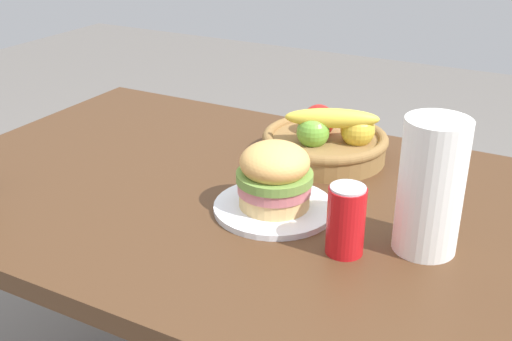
# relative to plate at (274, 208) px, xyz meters

# --- Properties ---
(dining_table) EXTENTS (1.40, 0.90, 0.75)m
(dining_table) POSITION_rel_plate_xyz_m (-0.10, 0.05, -0.11)
(dining_table) COLOR #4C301C
(dining_table) RESTS_ON ground_plane
(plate) EXTENTS (0.24, 0.24, 0.01)m
(plate) POSITION_rel_plate_xyz_m (0.00, 0.00, 0.00)
(plate) COLOR white
(plate) RESTS_ON dining_table
(sandwich) EXTENTS (0.15, 0.15, 0.13)m
(sandwich) POSITION_rel_plate_xyz_m (0.00, 0.00, 0.07)
(sandwich) COLOR #E5BC75
(sandwich) RESTS_ON plate
(soda_can) EXTENTS (0.07, 0.07, 0.13)m
(soda_can) POSITION_rel_plate_xyz_m (0.18, -0.08, 0.06)
(soda_can) COLOR red
(soda_can) RESTS_ON dining_table
(fruit_basket) EXTENTS (0.29, 0.29, 0.14)m
(fruit_basket) POSITION_rel_plate_xyz_m (-0.01, 0.28, 0.04)
(fruit_basket) COLOR olive
(fruit_basket) RESTS_ON dining_table
(paper_towel_roll) EXTENTS (0.11, 0.11, 0.24)m
(paper_towel_roll) POSITION_rel_plate_xyz_m (0.29, 0.00, 0.11)
(paper_towel_roll) COLOR white
(paper_towel_roll) RESTS_ON dining_table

